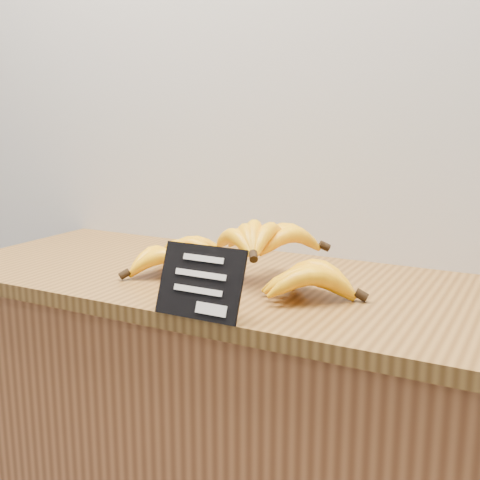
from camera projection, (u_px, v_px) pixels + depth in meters
The scene contains 3 objects.
counter_top at pixel (251, 285), 1.25m from camera, with size 1.37×0.54×0.03m, color brown.
chalkboard_sign at pixel (200, 282), 1.00m from camera, with size 0.16×0.01×0.12m, color black.
banana_pile at pixel (240, 256), 1.22m from camera, with size 0.54×0.32×0.12m.
Camera 1 is at (0.42, 1.68, 1.27)m, focal length 45.00 mm.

